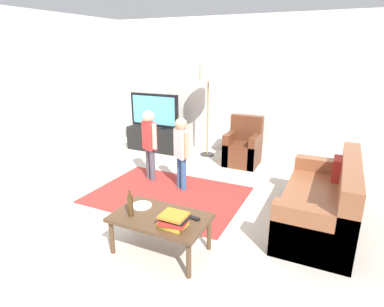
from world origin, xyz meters
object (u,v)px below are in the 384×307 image
at_px(couch, 326,204).
at_px(child_center, 181,147).
at_px(tv, 154,111).
at_px(tv_remote, 192,217).
at_px(tv_stand, 156,139).
at_px(floor_lamp, 208,78).
at_px(plate, 141,205).
at_px(child_near_tv, 149,139).
at_px(coffee_table, 160,220).
at_px(armchair, 243,148).
at_px(book_stack, 173,220).
at_px(bottle, 130,205).

distance_m(couch, child_center, 2.12).
height_order(tv, tv_remote, tv).
xyz_separation_m(tv_stand, child_center, (1.42, -1.56, 0.43)).
relative_size(floor_lamp, plate, 8.09).
bearing_deg(tv, tv_stand, 90.00).
bearing_deg(tv_remote, plate, -171.11).
height_order(child_near_tv, child_center, child_near_tv).
xyz_separation_m(child_center, plate, (0.24, -1.43, -0.25)).
distance_m(couch, coffee_table, 2.02).
distance_m(armchair, floor_lamp, 1.50).
bearing_deg(plate, tv_stand, 119.08).
bearing_deg(tv_remote, coffee_table, -153.76).
bearing_deg(armchair, child_near_tv, -129.84).
distance_m(tv_stand, child_center, 2.15).
relative_size(couch, floor_lamp, 1.01).
bearing_deg(floor_lamp, book_stack, -72.60).
height_order(couch, floor_lamp, floor_lamp).
bearing_deg(armchair, tv, 179.46).
relative_size(child_center, tv_remote, 6.59).
height_order(armchair, child_center, child_center).
height_order(tv, couch, tv).
bearing_deg(coffee_table, bottle, -156.80).
relative_size(tv, tv_remote, 6.47).
bearing_deg(couch, tv_remote, -135.14).
bearing_deg(bottle, tv_stand, 117.66).
bearing_deg(tv, tv_remote, -52.45).
height_order(couch, armchair, armchair).
bearing_deg(coffee_table, tv_stand, 122.42).
bearing_deg(couch, tv_stand, 152.97).
bearing_deg(plate, couch, 33.37).
xyz_separation_m(floor_lamp, bottle, (0.55, -3.36, -1.01)).
bearing_deg(book_stack, tv_stand, 124.25).
bearing_deg(coffee_table, tv, 122.60).
relative_size(armchair, floor_lamp, 0.51).
bearing_deg(couch, book_stack, -132.56).
distance_m(tv_stand, coffee_table, 3.66).
xyz_separation_m(tv, book_stack, (2.19, -3.19, -0.36)).
height_order(tv, plate, tv).
height_order(couch, book_stack, couch).
xyz_separation_m(tv, tv_remote, (2.28, -2.97, -0.42)).
bearing_deg(child_near_tv, tv_remote, -45.97).
xyz_separation_m(tv_stand, couch, (3.50, -1.78, 0.05)).
height_order(armchair, child_near_tv, child_near_tv).
height_order(couch, bottle, couch).
relative_size(armchair, tv_remote, 5.29).
bearing_deg(tv_remote, armchair, 105.35).
xyz_separation_m(tv_stand, child_near_tv, (0.78, -1.44, 0.45)).
bearing_deg(coffee_table, plate, 161.55).
distance_m(bottle, tv_remote, 0.65).
distance_m(couch, floor_lamp, 3.30).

